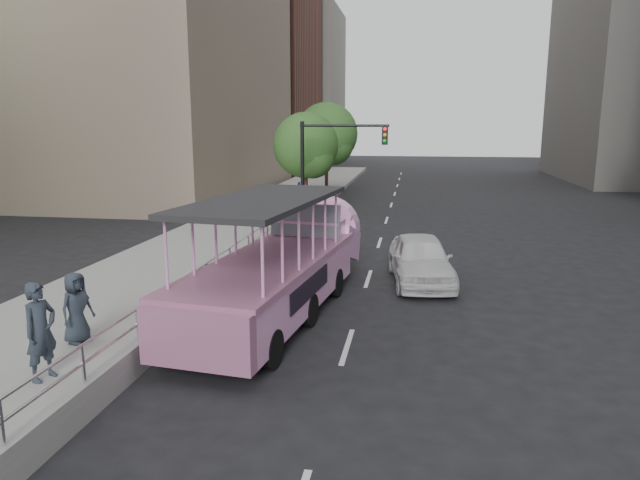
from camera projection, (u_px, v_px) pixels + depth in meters
ground at (319, 316)px, 15.31m from camera, size 160.00×160.00×0.00m
sidewalk at (231, 234)px, 25.87m from camera, size 5.50×80.00×0.30m
kerb_wall at (230, 275)px, 17.65m from camera, size 0.24×30.00×0.36m
guardrail at (230, 254)px, 17.52m from camera, size 0.07×22.00×0.71m
duck_boat at (284, 267)px, 15.66m from camera, size 3.53×10.09×3.28m
car at (421, 259)px, 18.42m from camera, size 2.42×4.79×1.56m
pedestrian_near at (41, 331)px, 10.68m from camera, size 0.61×0.78×1.90m
pedestrian_far at (76, 308)px, 12.53m from camera, size 0.74×0.91×1.60m
parking_sign at (299, 204)px, 25.07m from camera, size 0.08×0.58×2.58m
traffic_signal at (327, 158)px, 26.97m from camera, size 4.20×0.32×5.20m
street_tree_near at (307, 148)px, 30.48m from camera, size 3.52×3.52×5.72m
street_tree_far at (328, 136)px, 36.15m from camera, size 3.97×3.97×6.45m
midrise_brick at (229, 50)px, 62.02m from camera, size 18.00×16.00×26.00m
midrise_stone_b at (281, 87)px, 77.76m from camera, size 16.00×14.00×20.00m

